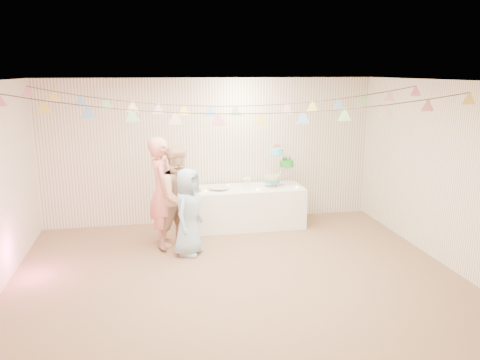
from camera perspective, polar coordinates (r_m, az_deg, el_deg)
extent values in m
plane|color=brown|center=(6.48, -0.40, -11.65)|extent=(6.00, 6.00, 0.00)
plane|color=silver|center=(5.88, -0.44, 12.00)|extent=(6.00, 6.00, 0.00)
plane|color=white|center=(8.47, -3.53, 3.52)|extent=(6.00, 6.00, 0.00)
plane|color=white|center=(3.73, 6.74, -9.34)|extent=(6.00, 6.00, 0.00)
plane|color=white|center=(7.21, 23.72, 0.70)|extent=(5.00, 5.00, 0.00)
cube|color=white|center=(8.33, 1.14, -3.30)|extent=(1.90, 0.76, 0.71)
cylinder|color=white|center=(8.08, -2.57, -0.86)|extent=(0.35, 0.35, 0.02)
imported|color=#EC8D7B|center=(7.45, -9.46, -1.41)|extent=(0.45, 0.66, 1.73)
imported|color=tan|center=(7.32, -7.31, -2.09)|extent=(0.99, 0.94, 1.61)
imported|color=#93B6D0|center=(7.03, -6.33, -3.89)|extent=(0.68, 0.77, 1.33)
cylinder|color=#FFD88C|center=(7.96, -4.26, -1.34)|extent=(0.04, 0.04, 0.03)
cylinder|color=#FFD88C|center=(8.34, -1.46, -0.64)|extent=(0.04, 0.04, 0.03)
cylinder|color=#FFD88C|center=(8.04, 2.17, -1.16)|extent=(0.04, 0.04, 0.03)
cylinder|color=#FFD88C|center=(8.52, 3.14, -0.36)|extent=(0.04, 0.04, 0.03)
cylinder|color=#FFD88C|center=(8.27, 6.98, -0.85)|extent=(0.04, 0.04, 0.03)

